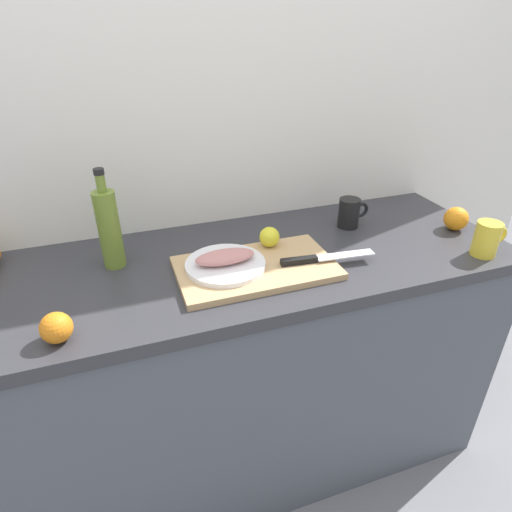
% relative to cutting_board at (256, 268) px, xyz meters
% --- Properties ---
extents(ground_plane, '(12.00, 12.00, 0.00)m').
position_rel_cutting_board_xyz_m(ground_plane, '(-0.15, 0.08, -0.91)').
color(ground_plane, slate).
extents(back_wall, '(3.20, 0.05, 2.50)m').
position_rel_cutting_board_xyz_m(back_wall, '(-0.15, 0.40, 0.34)').
color(back_wall, white).
rests_on(back_wall, ground_plane).
extents(kitchen_counter, '(2.00, 0.60, 0.90)m').
position_rel_cutting_board_xyz_m(kitchen_counter, '(-0.15, 0.08, -0.46)').
color(kitchen_counter, '#4C5159').
rests_on(kitchen_counter, ground_plane).
extents(cutting_board, '(0.46, 0.27, 0.02)m').
position_rel_cutting_board_xyz_m(cutting_board, '(0.00, 0.00, 0.00)').
color(cutting_board, tan).
rests_on(cutting_board, kitchen_counter).
extents(white_plate, '(0.23, 0.23, 0.01)m').
position_rel_cutting_board_xyz_m(white_plate, '(-0.09, 0.02, 0.02)').
color(white_plate, white).
rests_on(white_plate, cutting_board).
extents(fish_fillet, '(0.17, 0.07, 0.04)m').
position_rel_cutting_board_xyz_m(fish_fillet, '(-0.09, 0.02, 0.04)').
color(fish_fillet, tan).
rests_on(fish_fillet, white_plate).
extents(chef_knife, '(0.29, 0.06, 0.02)m').
position_rel_cutting_board_xyz_m(chef_knife, '(0.17, -0.04, 0.02)').
color(chef_knife, silver).
rests_on(chef_knife, cutting_board).
extents(lemon_0, '(0.06, 0.06, 0.06)m').
position_rel_cutting_board_xyz_m(lemon_0, '(0.08, 0.10, 0.04)').
color(lemon_0, yellow).
rests_on(lemon_0, cutting_board).
extents(olive_oil_bottle, '(0.06, 0.06, 0.30)m').
position_rel_cutting_board_xyz_m(olive_oil_bottle, '(-0.39, 0.17, 0.11)').
color(olive_oil_bottle, olive).
rests_on(olive_oil_bottle, kitchen_counter).
extents(coffee_mug_1, '(0.11, 0.07, 0.10)m').
position_rel_cutting_board_xyz_m(coffee_mug_1, '(0.41, 0.18, 0.04)').
color(coffee_mug_1, black).
rests_on(coffee_mug_1, kitchen_counter).
extents(coffee_mug_2, '(0.11, 0.07, 0.11)m').
position_rel_cutting_board_xyz_m(coffee_mug_2, '(0.70, -0.14, 0.04)').
color(coffee_mug_2, yellow).
rests_on(coffee_mug_2, kitchen_counter).
extents(orange_0, '(0.08, 0.08, 0.08)m').
position_rel_cutting_board_xyz_m(orange_0, '(0.75, 0.04, 0.03)').
color(orange_0, orange).
rests_on(orange_0, kitchen_counter).
extents(orange_2, '(0.07, 0.07, 0.07)m').
position_rel_cutting_board_xyz_m(orange_2, '(-0.53, -0.14, 0.03)').
color(orange_2, orange).
rests_on(orange_2, kitchen_counter).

